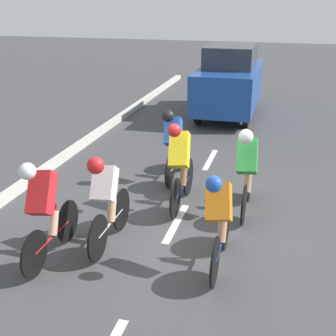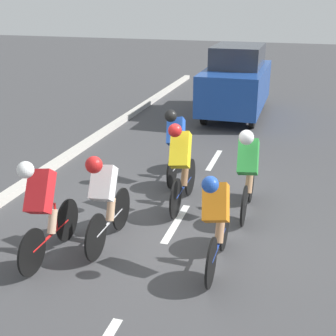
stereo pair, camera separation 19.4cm
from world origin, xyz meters
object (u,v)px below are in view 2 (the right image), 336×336
object	(u,v)px
cyclist_orange	(216,219)
cyclist_green	(248,169)
support_car	(236,81)
cyclist_yellow	(181,163)
cyclist_blue	(177,142)
cyclist_white	(105,197)
cyclist_red	(43,206)

from	to	relation	value
cyclist_orange	cyclist_green	world-z (taller)	cyclist_green
cyclist_orange	support_car	bearing A→B (deg)	-82.91
cyclist_yellow	support_car	world-z (taller)	support_car
cyclist_blue	cyclist_green	bearing A→B (deg)	142.60
cyclist_yellow	support_car	distance (m)	6.73
cyclist_yellow	cyclist_orange	distance (m)	2.00
cyclist_blue	cyclist_orange	world-z (taller)	cyclist_blue
cyclist_orange	cyclist_white	bearing A→B (deg)	-5.70
cyclist_white	cyclist_red	xyz separation A→B (m)	(0.66, 0.57, 0.03)
cyclist_orange	cyclist_red	xyz separation A→B (m)	(2.32, 0.41, 0.06)
cyclist_yellow	cyclist_blue	size ratio (longest dim) A/B	1.00
cyclist_white	cyclist_green	xyz separation A→B (m)	(-1.84, -1.62, 0.04)
cyclist_blue	cyclist_red	xyz separation A→B (m)	(0.96, 3.37, 0.02)
cyclist_blue	cyclist_red	distance (m)	3.50
cyclist_orange	cyclist_green	size ratio (longest dim) A/B	1.01
cyclist_white	cyclist_yellow	size ratio (longest dim) A/B	0.96
cyclist_red	cyclist_green	bearing A→B (deg)	-138.72
cyclist_white	support_car	size ratio (longest dim) A/B	0.43
cyclist_yellow	cyclist_green	xyz separation A→B (m)	(-1.13, -0.02, 0.00)
cyclist_orange	support_car	xyz separation A→B (m)	(1.06, -8.49, 0.29)
cyclist_white	cyclist_yellow	xyz separation A→B (m)	(-0.71, -1.60, 0.04)
support_car	cyclist_red	bearing A→B (deg)	81.89
cyclist_green	cyclist_yellow	bearing A→B (deg)	1.23
cyclist_white	cyclist_green	bearing A→B (deg)	-138.61
cyclist_green	cyclist_red	bearing A→B (deg)	41.28
support_car	cyclist_yellow	bearing A→B (deg)	90.88
cyclist_red	support_car	xyz separation A→B (m)	(-1.27, -8.89, 0.23)
cyclist_green	cyclist_blue	bearing A→B (deg)	-37.40
cyclist_yellow	cyclist_green	size ratio (longest dim) A/B	1.04
cyclist_blue	support_car	size ratio (longest dim) A/B	0.44
cyclist_red	support_car	distance (m)	8.99
cyclist_orange	support_car	distance (m)	8.56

